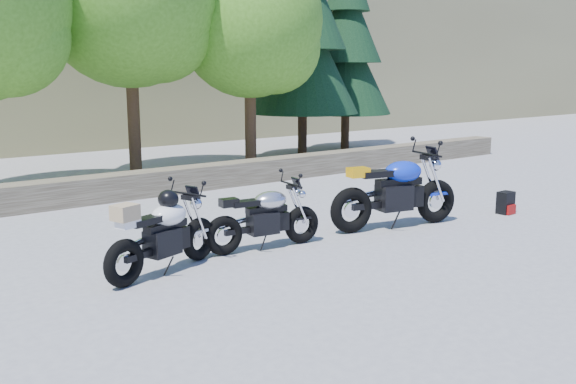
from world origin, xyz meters
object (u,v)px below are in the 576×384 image
object	(u,v)px
silver_bike	(265,218)
white_bike	(163,233)
blue_bike	(396,192)
backpack	(506,203)

from	to	relation	value
silver_bike	white_bike	distance (m)	1.63
white_bike	blue_bike	world-z (taller)	blue_bike
silver_bike	backpack	bearing A→B (deg)	-1.66
silver_bike	white_bike	bearing A→B (deg)	-168.25
silver_bike	backpack	distance (m)	4.71
silver_bike	blue_bike	distance (m)	2.39
white_bike	blue_bike	xyz separation A→B (m)	(4.00, -0.12, 0.06)
silver_bike	backpack	world-z (taller)	silver_bike
white_bike	blue_bike	bearing A→B (deg)	-20.47
silver_bike	backpack	xyz separation A→B (m)	(4.64, -0.72, -0.25)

